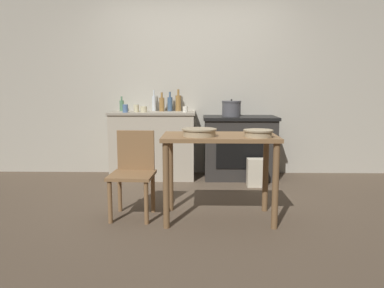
{
  "coord_description": "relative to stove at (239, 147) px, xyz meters",
  "views": [
    {
      "loc": [
        0.08,
        -3.75,
        1.2
      ],
      "look_at": [
        0.0,
        0.44,
        0.58
      ],
      "focal_mm": 35.0,
      "sensor_mm": 36.0,
      "label": 1
    }
  ],
  "objects": [
    {
      "name": "bottle_far_left",
      "position": [
        -1.62,
        0.17,
        0.55
      ],
      "size": [
        0.06,
        0.06,
        0.2
      ],
      "color": "#517F5B",
      "rests_on": "counter_cabinet"
    },
    {
      "name": "bottle_left",
      "position": [
        -0.84,
        0.19,
        0.59
      ],
      "size": [
        0.08,
        0.08,
        0.3
      ],
      "color": "olive",
      "rests_on": "counter_cabinet"
    },
    {
      "name": "bottle_mid_left",
      "position": [
        -1.06,
        0.13,
        0.57
      ],
      "size": [
        0.07,
        0.07,
        0.26
      ],
      "color": "olive",
      "rests_on": "counter_cabinet"
    },
    {
      "name": "cup_center_right",
      "position": [
        -1.51,
        -0.16,
        0.53
      ],
      "size": [
        0.07,
        0.07,
        0.1
      ],
      "primitive_type": "cylinder",
      "color": "#4C6B99",
      "rests_on": "counter_cabinet"
    },
    {
      "name": "counter_cabinet",
      "position": [
        -1.17,
        0.01,
        0.03
      ],
      "size": [
        1.13,
        0.6,
        0.89
      ],
      "color": "#B2A893",
      "rests_on": "ground_plane"
    },
    {
      "name": "cup_far_right",
      "position": [
        -1.27,
        -0.11,
        0.51
      ],
      "size": [
        0.09,
        0.09,
        0.08
      ],
      "primitive_type": "cylinder",
      "color": "beige",
      "rests_on": "counter_cabinet"
    },
    {
      "name": "mixing_bowl_small",
      "position": [
        -0.03,
        -1.79,
        0.4
      ],
      "size": [
        0.26,
        0.26,
        0.06
      ],
      "color": "tan",
      "rests_on": "work_table"
    },
    {
      "name": "bottle_center_left",
      "position": [
        -1.17,
        0.2,
        0.59
      ],
      "size": [
        0.06,
        0.06,
        0.29
      ],
      "color": "silver",
      "rests_on": "counter_cabinet"
    },
    {
      "name": "mixing_bowl_large",
      "position": [
        -0.54,
        -1.74,
        0.41
      ],
      "size": [
        0.31,
        0.31,
        0.07
      ],
      "color": "tan",
      "rests_on": "work_table"
    },
    {
      "name": "stove",
      "position": [
        0.0,
        0.0,
        0.0
      ],
      "size": [
        0.97,
        0.62,
        0.84
      ],
      "color": "#2D2B28",
      "rests_on": "ground_plane"
    },
    {
      "name": "cup_right",
      "position": [
        -0.73,
        -0.07,
        0.51
      ],
      "size": [
        0.07,
        0.07,
        0.08
      ],
      "primitive_type": "cylinder",
      "color": "silver",
      "rests_on": "counter_cabinet"
    },
    {
      "name": "wall_back",
      "position": [
        -0.63,
        0.32,
        0.86
      ],
      "size": [
        8.0,
        0.07,
        2.55
      ],
      "color": "#B2AD9E",
      "rests_on": "ground_plane"
    },
    {
      "name": "chair",
      "position": [
        -1.17,
        -1.56,
        0.01
      ],
      "size": [
        0.42,
        0.42,
        0.8
      ],
      "rotation": [
        0.0,
        0.0,
        -0.06
      ],
      "color": "olive",
      "rests_on": "ground_plane"
    },
    {
      "name": "stock_pot",
      "position": [
        -0.12,
        0.01,
        0.52
      ],
      "size": [
        0.26,
        0.26,
        0.23
      ],
      "color": "#4C4C51",
      "rests_on": "stove"
    },
    {
      "name": "ground_plane",
      "position": [
        -0.63,
        -1.26,
        -0.42
      ],
      "size": [
        14.0,
        14.0,
        0.0
      ],
      "primitive_type": "plane",
      "color": "brown"
    },
    {
      "name": "work_table",
      "position": [
        -0.36,
        -1.65,
        0.23
      ],
      "size": [
        1.03,
        0.58,
        0.79
      ],
      "color": "olive",
      "rests_on": "ground_plane"
    },
    {
      "name": "cup_mid_right",
      "position": [
        -1.38,
        -0.05,
        0.52
      ],
      "size": [
        0.07,
        0.07,
        0.1
      ],
      "primitive_type": "cylinder",
      "color": "beige",
      "rests_on": "counter_cabinet"
    },
    {
      "name": "bottle_center",
      "position": [
        -0.95,
        0.16,
        0.58
      ],
      "size": [
        0.07,
        0.07,
        0.27
      ],
      "color": "#3D5675",
      "rests_on": "counter_cabinet"
    },
    {
      "name": "flour_sack",
      "position": [
        0.16,
        -0.47,
        -0.25
      ],
      "size": [
        0.22,
        0.16,
        0.35
      ],
      "primitive_type": "cube",
      "color": "beige",
      "rests_on": "ground_plane"
    }
  ]
}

